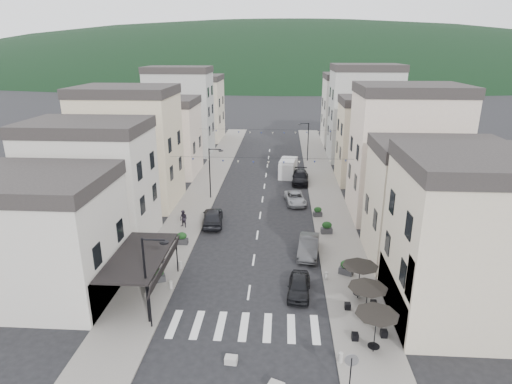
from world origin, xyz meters
TOP-DOWN VIEW (x-y plane):
  - ground at (0.00, 0.00)m, footprint 700.00×700.00m
  - sidewalk_left at (-7.50, 32.00)m, footprint 4.00×76.00m
  - sidewalk_right at (7.50, 32.00)m, footprint 4.00×76.00m
  - hill_backdrop at (0.00, 300.00)m, footprint 640.00×360.00m
  - boutique_building at (-15.50, 5.00)m, footprint 12.00×8.00m
  - bistro_building at (14.50, 4.00)m, footprint 10.00×8.00m
  - boutique_awning at (-7.25, 5.00)m, footprint 3.77×7.50m
  - buildings_row_left at (-14.50, 37.75)m, footprint 10.20×54.16m
  - buildings_row_right at (14.50, 36.59)m, footprint 10.20×54.16m
  - cafe_terrace at (7.70, 2.80)m, footprint 2.50×8.10m
  - streetlamp_left_near at (-5.82, 2.00)m, footprint 1.70×0.56m
  - streetlamp_left_far at (-5.82, 26.00)m, footprint 1.70×0.56m
  - streetlamp_right_far at (5.82, 44.00)m, footprint 1.70×0.56m
  - traffic_sign at (5.80, -3.50)m, footprint 0.70×0.07m
  - bollards at (0.00, 5.50)m, footprint 11.66×10.26m
  - bunting_near at (0.00, 22.00)m, footprint 19.00×0.28m
  - bunting_far at (0.00, 38.00)m, footprint 19.00×0.28m
  - parked_car_a at (3.59, 6.00)m, footprint 1.86×3.99m
  - parked_car_b at (4.60, 12.32)m, footprint 2.15×4.81m
  - parked_car_c at (3.76, 24.92)m, footprint 2.68×4.76m
  - parked_car_d at (4.60, 32.77)m, footprint 2.31×5.27m
  - parked_car_e at (-4.60, 18.27)m, footprint 2.54×5.09m
  - delivery_van at (3.03, 35.97)m, footprint 2.70×5.34m
  - pedestrian_a at (-7.33, 9.18)m, footprint 0.75×0.51m
  - pedestrian_b at (-7.28, 17.17)m, footprint 1.04×0.95m
  - concrete_block_c at (-0.42, -1.32)m, footprint 0.74×0.56m
  - planter_la at (-6.89, 6.91)m, footprint 1.13×0.91m
  - planter_lb at (-6.58, 13.41)m, footprint 1.02×0.57m
  - planter_ra at (7.33, 8.94)m, footprint 1.20×0.97m
  - planter_rb at (6.54, 16.58)m, footprint 1.11×0.69m
  - planter_rc at (6.00, 20.86)m, footprint 0.99×0.66m

SIDE VIEW (x-z plane):
  - ground at x=0.00m, z-range 0.00..0.00m
  - hill_backdrop at x=0.00m, z-range -35.00..35.00m
  - sidewalk_left at x=-7.50m, z-range 0.00..0.12m
  - sidewalk_right at x=7.50m, z-range 0.00..0.12m
  - concrete_block_c at x=-0.42m, z-range 0.00..0.40m
  - bollards at x=0.00m, z-range 0.12..0.72m
  - planter_rc at x=6.00m, z-range 0.11..1.13m
  - parked_car_c at x=3.76m, z-range 0.00..1.25m
  - parked_car_a at x=3.59m, z-range 0.00..1.32m
  - planter_la at x=-6.89m, z-range 0.10..1.22m
  - planter_lb at x=-6.58m, z-range 0.10..1.23m
  - planter_rb at x=6.54m, z-range 0.10..1.28m
  - planter_ra at x=7.33m, z-range 0.10..1.29m
  - parked_car_d at x=4.60m, z-range 0.00..1.51m
  - parked_car_b at x=4.60m, z-range 0.00..1.53m
  - parked_car_e at x=-4.60m, z-range 0.00..1.67m
  - pedestrian_b at x=-7.28m, z-range 0.12..1.86m
  - pedestrian_a at x=-7.33m, z-range 0.12..2.10m
  - delivery_van at x=3.03m, z-range -0.02..2.43m
  - traffic_sign at x=5.80m, z-range 0.58..3.28m
  - cafe_terrace at x=7.70m, z-range 1.09..3.62m
  - boutique_awning at x=-7.25m, z-range 1.48..4.75m
  - streetlamp_left_near at x=-5.82m, z-range 0.70..6.70m
  - streetlamp_left_far at x=-5.82m, z-range 0.70..6.70m
  - streetlamp_right_far at x=5.82m, z-range 0.70..6.70m
  - boutique_building at x=-15.50m, z-range 0.00..8.00m
  - bistro_building at x=14.50m, z-range 0.00..10.00m
  - bunting_near at x=0.00m, z-range 5.34..5.96m
  - bunting_far at x=0.00m, z-range 5.34..5.96m
  - buildings_row_left at x=-14.50m, z-range -0.88..13.12m
  - buildings_row_right at x=14.50m, z-range -0.93..13.57m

